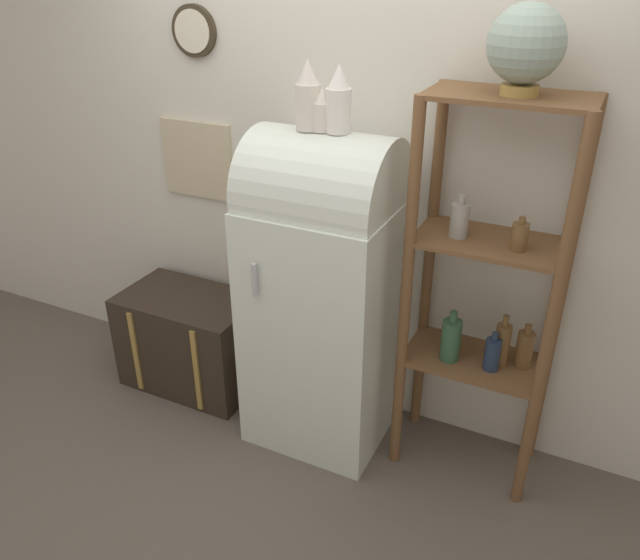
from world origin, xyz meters
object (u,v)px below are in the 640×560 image
refrigerator (323,289)px  vase_center (322,111)px  vase_left (308,97)px  vase_right (339,101)px  suitcase_trunk (191,340)px  globe (526,45)px

refrigerator → vase_center: bearing=-141.1°
vase_left → vase_right: bearing=5.0°
suitcase_trunk → vase_center: size_ratio=4.22×
vase_left → globe: bearing=5.4°
refrigerator → vase_right: size_ratio=5.77×
globe → vase_right: globe is taller
vase_right → globe: bearing=5.5°
vase_left → suitcase_trunk: bearing=177.3°
vase_center → vase_right: bearing=5.1°
globe → vase_right: (-0.69, -0.07, -0.24)m
vase_left → refrigerator: bearing=9.2°
suitcase_trunk → globe: bearing=1.5°
refrigerator → vase_right: vase_right is taller
refrigerator → suitcase_trunk: (-0.85, 0.03, -0.55)m
suitcase_trunk → globe: size_ratio=2.37×
vase_right → vase_center: bearing=-174.9°
vase_center → vase_right: size_ratio=0.65×
vase_center → vase_right: (0.07, 0.01, 0.04)m
refrigerator → suitcase_trunk: refrigerator is taller
suitcase_trunk → vase_right: bearing=-1.6°
globe → vase_center: 0.82m
suitcase_trunk → vase_center: vase_center is taller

